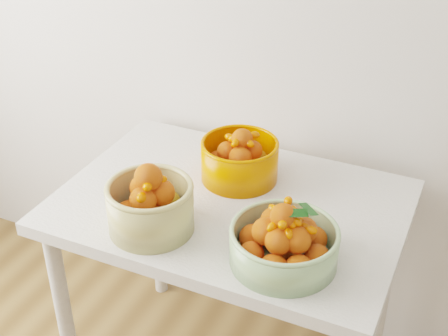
{
  "coord_description": "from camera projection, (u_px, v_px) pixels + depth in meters",
  "views": [
    {
      "loc": [
        0.3,
        0.22,
        1.79
      ],
      "look_at": [
        -0.28,
        1.51,
        0.92
      ],
      "focal_mm": 50.0,
      "sensor_mm": 36.0,
      "label": 1
    }
  ],
  "objects": [
    {
      "name": "bowl_cream",
      "position": [
        150.0,
        205.0,
        1.67
      ],
      "size": [
        0.26,
        0.26,
        0.2
      ],
      "rotation": [
        0.0,
        0.0,
        0.09
      ],
      "color": "tan",
      "rests_on": "table"
    },
    {
      "name": "bowl_orange",
      "position": [
        239.0,
        159.0,
        1.9
      ],
      "size": [
        0.3,
        0.3,
        0.17
      ],
      "rotation": [
        0.0,
        0.0,
        0.32
      ],
      "color": "#E15D00",
      "rests_on": "table"
    },
    {
      "name": "table",
      "position": [
        230.0,
        227.0,
        1.87
      ],
      "size": [
        1.0,
        0.7,
        0.75
      ],
      "color": "silver",
      "rests_on": "ground"
    },
    {
      "name": "bowl_green",
      "position": [
        284.0,
        242.0,
        1.56
      ],
      "size": [
        0.31,
        0.31,
        0.18
      ],
      "rotation": [
        0.0,
        0.0,
        -0.13
      ],
      "color": "#96BA82",
      "rests_on": "table"
    }
  ]
}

